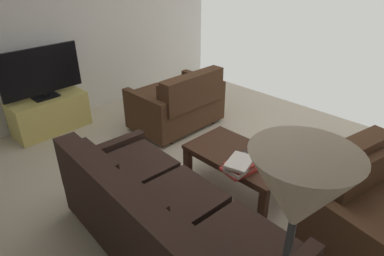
{
  "coord_description": "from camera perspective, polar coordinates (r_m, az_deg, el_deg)",
  "views": [
    {
      "loc": [
        -1.91,
        2.21,
        2.15
      ],
      "look_at": [
        0.15,
        0.16,
        0.61
      ],
      "focal_mm": 30.64,
      "sensor_mm": 36.0,
      "label": 1
    }
  ],
  "objects": [
    {
      "name": "ground_plane",
      "position": [
        3.63,
        3.6,
        -8.61
      ],
      "size": [
        5.25,
        4.91,
        0.01
      ],
      "primitive_type": "cube",
      "color": "beige"
    },
    {
      "name": "wall_right",
      "position": [
        5.11,
        -19.35,
        17.2
      ],
      "size": [
        0.12,
        4.91,
        2.67
      ],
      "primitive_type": "cube",
      "color": "white",
      "rests_on": "ground"
    },
    {
      "name": "sofa_main",
      "position": [
        2.58,
        -5.21,
        -16.05
      ],
      "size": [
        2.06,
        0.97,
        0.85
      ],
      "color": "black",
      "rests_on": "ground"
    },
    {
      "name": "loveseat_near",
      "position": [
        4.49,
        -2.38,
        4.41
      ],
      "size": [
        0.83,
        1.18,
        0.83
      ],
      "color": "black",
      "rests_on": "ground"
    },
    {
      "name": "coffee_table",
      "position": [
        3.31,
        8.25,
        -5.35
      ],
      "size": [
        1.04,
        0.6,
        0.42
      ],
      "color": "#3D2316",
      "rests_on": "ground"
    },
    {
      "name": "floor_lamp",
      "position": [
        1.17,
        17.4,
        -14.11
      ],
      "size": [
        0.35,
        0.35,
        1.63
      ],
      "color": "#262628",
      "rests_on": "ground"
    },
    {
      "name": "tv_stand",
      "position": [
        4.85,
        -23.5,
        2.24
      ],
      "size": [
        0.48,
        0.98,
        0.49
      ],
      "color": "#D8C666",
      "rests_on": "ground"
    },
    {
      "name": "flat_tv",
      "position": [
        4.64,
        -24.87,
        8.78
      ],
      "size": [
        0.21,
        1.04,
        0.66
      ],
      "color": "black",
      "rests_on": "tv_stand"
    },
    {
      "name": "armchair_side",
      "position": [
        2.96,
        29.48,
        -13.44
      ],
      "size": [
        1.0,
        1.09,
        0.91
      ],
      "color": "black",
      "rests_on": "ground"
    },
    {
      "name": "book_stack",
      "position": [
        3.0,
        8.31,
        -6.54
      ],
      "size": [
        0.28,
        0.33,
        0.11
      ],
      "color": "#C63833",
      "rests_on": "coffee_table"
    },
    {
      "name": "tv_remote",
      "position": [
        3.22,
        9.22,
        -4.84
      ],
      "size": [
        0.14,
        0.15,
        0.02
      ],
      "color": "black",
      "rests_on": "coffee_table"
    }
  ]
}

